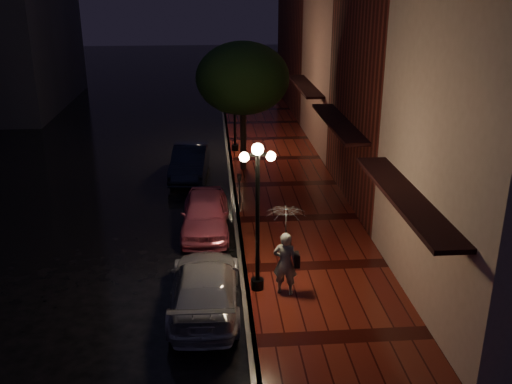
# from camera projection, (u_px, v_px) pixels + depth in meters

# --- Properties ---
(ground) EXTENTS (120.00, 120.00, 0.00)m
(ground) POSITION_uv_depth(u_px,v_px,m) (237.00, 223.00, 21.01)
(ground) COLOR black
(ground) RESTS_ON ground
(sidewalk) EXTENTS (4.50, 60.00, 0.15)m
(sidewalk) POSITION_uv_depth(u_px,v_px,m) (297.00, 220.00, 21.16)
(sidewalk) COLOR #4D120D
(sidewalk) RESTS_ON ground
(curb) EXTENTS (0.25, 60.00, 0.15)m
(curb) POSITION_uv_depth(u_px,v_px,m) (237.00, 222.00, 20.99)
(curb) COLOR #595451
(curb) RESTS_ON ground
(storefront_mid) EXTENTS (5.00, 8.00, 11.00)m
(storefront_mid) POSITION_uv_depth(u_px,v_px,m) (418.00, 63.00, 21.47)
(storefront_mid) COLOR #511914
(storefront_mid) RESTS_ON ground
(storefront_far) EXTENTS (5.00, 8.00, 9.00)m
(storefront_far) POSITION_uv_depth(u_px,v_px,m) (362.00, 61.00, 29.28)
(storefront_far) COLOR #8C5951
(storefront_far) RESTS_ON ground
(storefront_extra) EXTENTS (5.00, 12.00, 10.00)m
(storefront_extra) POSITION_uv_depth(u_px,v_px,m) (325.00, 33.00, 38.44)
(storefront_extra) COLOR #511914
(storefront_extra) RESTS_ON ground
(streetlamp_near) EXTENTS (0.96, 0.36, 4.31)m
(streetlamp_near) POSITION_uv_depth(u_px,v_px,m) (258.00, 209.00, 15.46)
(streetlamp_near) COLOR black
(streetlamp_near) RESTS_ON sidewalk
(streetlamp_far) EXTENTS (0.96, 0.36, 4.31)m
(streetlamp_far) POSITION_uv_depth(u_px,v_px,m) (235.00, 103.00, 28.52)
(streetlamp_far) COLOR black
(streetlamp_far) RESTS_ON sidewalk
(street_tree) EXTENTS (4.16, 4.16, 5.80)m
(street_tree) POSITION_uv_depth(u_px,v_px,m) (243.00, 80.00, 25.15)
(street_tree) COLOR black
(street_tree) RESTS_ON sidewalk
(pink_car) EXTENTS (1.73, 4.13, 1.40)m
(pink_car) POSITION_uv_depth(u_px,v_px,m) (205.00, 213.00, 20.10)
(pink_car) COLOR #CF5572
(pink_car) RESTS_ON ground
(navy_car) EXTENTS (1.84, 4.41, 1.42)m
(navy_car) POSITION_uv_depth(u_px,v_px,m) (190.00, 162.00, 25.73)
(navy_car) COLOR black
(navy_car) RESTS_ON ground
(silver_car) EXTENTS (1.99, 4.65, 1.33)m
(silver_car) POSITION_uv_depth(u_px,v_px,m) (205.00, 287.00, 15.39)
(silver_car) COLOR #A7A6AE
(silver_car) RESTS_ON ground
(woman_with_umbrella) EXTENTS (1.08, 1.10, 2.60)m
(woman_with_umbrella) POSITION_uv_depth(u_px,v_px,m) (286.00, 237.00, 15.51)
(woman_with_umbrella) COLOR silver
(woman_with_umbrella) RESTS_ON sidewalk
(parking_meter) EXTENTS (0.15, 0.11, 1.50)m
(parking_meter) POSITION_uv_depth(u_px,v_px,m) (240.00, 189.00, 21.38)
(parking_meter) COLOR black
(parking_meter) RESTS_ON sidewalk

